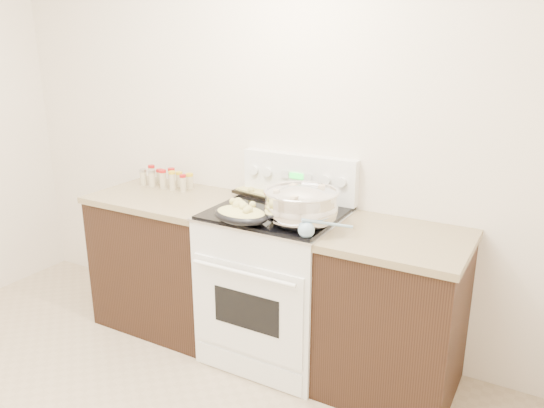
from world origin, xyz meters
The scene contains 9 objects.
counter_left centered at (-0.48, 1.43, 0.46)m, with size 0.93×0.67×0.92m.
counter_right centered at (1.08, 1.43, 0.46)m, with size 0.73×0.67×0.92m.
kitchen_range centered at (0.35, 1.42, 0.49)m, with size 0.78×0.73×1.22m.
mixing_bowl centered at (0.57, 1.31, 1.04)m, with size 0.51×0.51×0.24m.
roasting_pan centered at (0.28, 1.16, 0.99)m, with size 0.36×0.27×0.12m.
baking_sheet centered at (0.13, 1.70, 0.96)m, with size 0.43×0.34×0.06m.
wooden_spoon centered at (0.22, 1.44, 0.95)m, with size 0.20×0.23×0.04m.
blue_ladle centered at (0.69, 1.15, 0.98)m, with size 0.23×0.21×0.11m.
spice_jars centered at (-0.61, 1.58, 0.98)m, with size 0.40×0.15×0.13m.
Camera 1 is at (1.77, -1.14, 1.91)m, focal length 35.00 mm.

